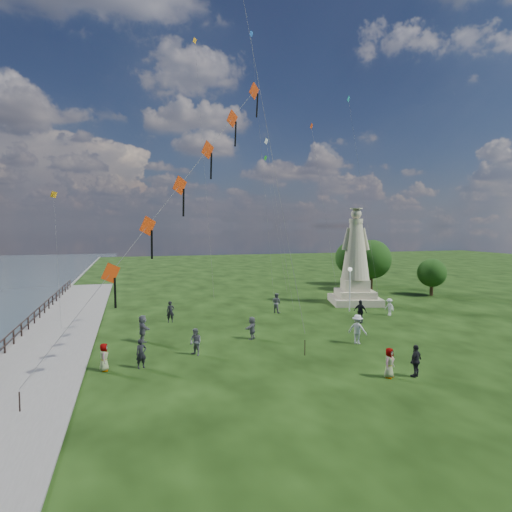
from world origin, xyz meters
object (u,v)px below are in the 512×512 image
object	(u,v)px
person_8	(389,307)
person_11	(252,328)
person_3	(416,361)
person_1	(196,342)
person_7	(276,303)
lamppost	(350,280)
person_6	(170,312)
person_10	(104,357)
person_0	(141,354)
person_9	(360,311)
person_5	(143,328)
statue	(355,268)
person_2	(358,329)
person_4	(389,363)

from	to	relation	value
person_8	person_11	distance (m)	13.74
person_8	person_3	bearing A→B (deg)	-41.39
person_1	person_7	size ratio (longest dim) A/B	0.92
lamppost	person_6	bearing A→B (deg)	179.93
lamppost	person_10	world-z (taller)	lamppost
person_0	person_3	bearing A→B (deg)	-42.21
person_9	person_10	xyz separation A→B (m)	(-18.49, -6.19, -0.16)
person_6	person_7	size ratio (longest dim) A/B	0.96
person_5	person_3	bearing A→B (deg)	-143.89
lamppost	person_3	xyz separation A→B (m)	(-4.92, -15.76, -2.00)
person_7	statue	bearing A→B (deg)	-112.44
person_2	person_7	size ratio (longest dim) A/B	1.08
person_7	person_9	distance (m)	7.43
person_3	person_11	bearing A→B (deg)	-82.93
person_2	person_5	size ratio (longest dim) A/B	1.07
person_9	person_11	size ratio (longest dim) A/B	1.18
person_3	person_4	size ratio (longest dim) A/B	1.09
person_3	person_1	bearing A→B (deg)	-59.09
person_10	person_2	bearing A→B (deg)	-83.64
person_9	person_0	bearing A→B (deg)	-104.78
person_8	person_0	bearing A→B (deg)	-81.17
person_5	person_10	world-z (taller)	person_5
person_9	person_11	bearing A→B (deg)	-111.85
person_4	person_10	distance (m)	14.54
person_3	person_9	xyz separation A→B (m)	(3.50, 11.49, 0.07)
statue	person_6	bearing A→B (deg)	-153.90
person_8	person_10	world-z (taller)	person_10
person_9	person_10	bearing A→B (deg)	-107.00
lamppost	person_0	distance (m)	21.01
person_0	person_7	xyz separation A→B (m)	(11.61, 11.77, 0.08)
person_2	person_9	bearing A→B (deg)	-72.37
lamppost	person_4	world-z (taller)	lamppost
person_4	person_0	bearing A→B (deg)	124.30
statue	person_2	distance (m)	14.85
person_0	person_11	xyz separation A→B (m)	(7.22, 4.01, -0.02)
statue	person_5	world-z (taller)	statue
person_11	person_1	bearing A→B (deg)	-20.08
person_9	person_3	bearing A→B (deg)	-52.48
person_5	person_9	xyz separation A→B (m)	(16.41, 0.94, 0.01)
person_9	lamppost	bearing A→B (deg)	126.14
person_10	person_1	bearing A→B (deg)	-72.09
person_2	person_10	world-z (taller)	person_2
person_1	person_2	xyz separation A→B (m)	(10.32, -0.39, 0.14)
person_4	person_11	bearing A→B (deg)	84.04
person_2	person_6	bearing A→B (deg)	8.10
person_1	person_8	world-z (taller)	person_1
person_6	person_11	bearing A→B (deg)	-53.36
lamppost	person_8	world-z (taller)	lamppost
person_7	person_10	size ratio (longest dim) A/B	1.19
person_1	person_10	bearing A→B (deg)	-109.87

